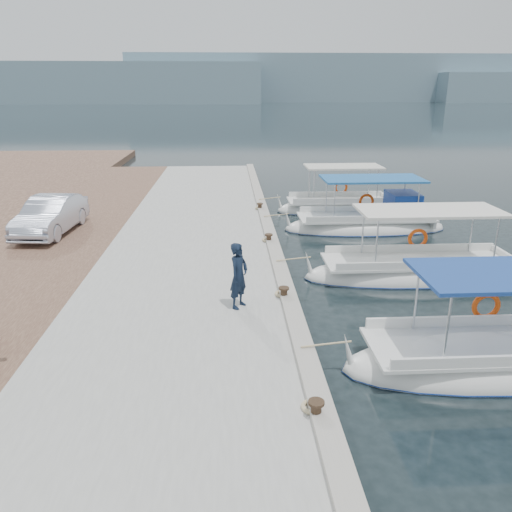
% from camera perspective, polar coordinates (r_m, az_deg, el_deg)
% --- Properties ---
extents(ground, '(400.00, 400.00, 0.00)m').
position_cam_1_polar(ground, '(12.16, 5.58, -9.86)').
color(ground, black).
rests_on(ground, ground).
extents(concrete_quay, '(6.00, 40.00, 0.50)m').
position_cam_1_polar(concrete_quay, '(16.55, -7.32, -1.01)').
color(concrete_quay, '#9E9E99').
rests_on(concrete_quay, ground).
extents(quay_curb, '(0.44, 40.00, 0.12)m').
position_cam_1_polar(quay_curb, '(16.47, 2.32, 0.18)').
color(quay_curb, '#9F998D').
rests_on(quay_curb, concrete_quay).
extents(cobblestone_strip, '(4.00, 40.00, 0.50)m').
position_cam_1_polar(cobblestone_strip, '(17.64, -23.74, -1.24)').
color(cobblestone_strip, brown).
rests_on(cobblestone_strip, ground).
extents(distant_hills, '(330.00, 60.00, 18.00)m').
position_cam_1_polar(distant_hills, '(214.34, 5.54, 19.17)').
color(distant_hills, gray).
rests_on(distant_hills, ground).
extents(fishing_caique_b, '(6.54, 2.23, 2.83)m').
position_cam_1_polar(fishing_caique_b, '(12.18, 25.21, -11.01)').
color(fishing_caique_b, silver).
rests_on(fishing_caique_b, ground).
extents(fishing_caique_c, '(7.33, 2.12, 2.83)m').
position_cam_1_polar(fishing_caique_c, '(16.83, 17.93, -1.91)').
color(fishing_caique_c, silver).
rests_on(fishing_caique_c, ground).
extents(fishing_caique_d, '(6.92, 2.30, 2.83)m').
position_cam_1_polar(fishing_caique_d, '(21.89, 12.61, 3.45)').
color(fishing_caique_d, silver).
rests_on(fishing_caique_d, ground).
extents(fishing_caique_e, '(6.04, 2.01, 2.83)m').
position_cam_1_polar(fishing_caique_e, '(24.91, 9.37, 5.34)').
color(fishing_caique_e, silver).
rests_on(fishing_caique_e, ground).
extents(mooring_bollards, '(0.28, 20.28, 0.33)m').
position_cam_1_polar(mooring_bollards, '(13.15, 3.20, -4.14)').
color(mooring_bollards, black).
rests_on(mooring_bollards, concrete_quay).
extents(fisherman, '(0.67, 0.74, 1.69)m').
position_cam_1_polar(fisherman, '(12.44, -1.98, -2.26)').
color(fisherman, black).
rests_on(fisherman, concrete_quay).
extents(parked_car, '(1.81, 4.32, 1.39)m').
position_cam_1_polar(parked_car, '(20.48, -22.41, 4.33)').
color(parked_car, '#B2B9CB').
rests_on(parked_car, cobblestone_strip).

